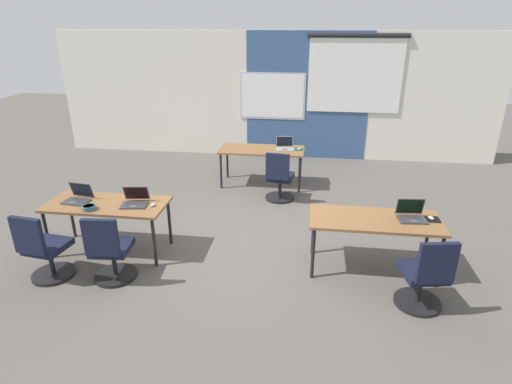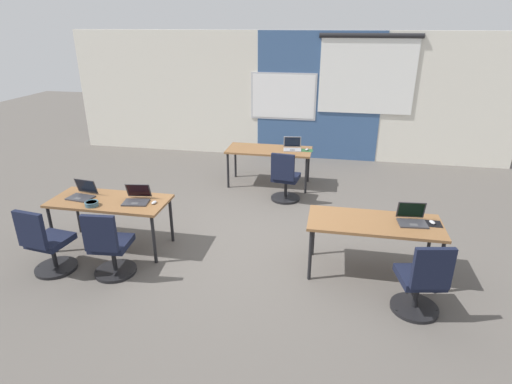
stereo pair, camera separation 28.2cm
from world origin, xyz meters
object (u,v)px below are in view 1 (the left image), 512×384
object	(u,v)px
chair_near_left_end	(44,252)
chair_near_left_inner	(110,254)
laptop_near_right_end	(411,215)
laptop_near_left_inner	(135,201)
desk_near_right	(375,223)
mouse_far_right	(299,149)
chair_near_right_end	(425,279)
mouse_near_left_inner	(153,205)
desk_near_left	(107,207)
laptop_far_right	(285,146)
desk_far_center	(262,152)
laptop_near_left_end	(78,197)
snack_bowl	(89,207)
mouse_near_right_end	(431,218)
chair_far_right	(279,180)

from	to	relation	value
chair_near_left_end	chair_near_left_inner	bearing A→B (deg)	-167.06
laptop_near_right_end	laptop_near_left_inner	size ratio (longest dim) A/B	0.95
desk_near_right	mouse_far_right	distance (m)	3.03
chair_near_right_end	mouse_near_left_inner	size ratio (longest dim) A/B	8.78
chair_near_right_end	desk_near_left	bearing A→B (deg)	-21.45
desk_near_right	laptop_far_right	world-z (taller)	laptop_far_right
desk_far_center	chair_near_right_end	size ratio (longest dim) A/B	1.74
laptop_near_left_end	laptop_near_right_end	world-z (taller)	laptop_near_right_end
desk_near_left	mouse_far_right	xyz separation A→B (m)	(2.46, 2.84, 0.08)
laptop_far_right	snack_bowl	size ratio (longest dim) A/B	2.05
chair_near_left_end	desk_far_center	bearing A→B (deg)	-114.31
mouse_near_right_end	mouse_near_left_inner	size ratio (longest dim) A/B	1.08
desk_far_center	laptop_near_left_end	bearing A→B (deg)	-127.85
chair_near_left_end	mouse_near_right_end	world-z (taller)	chair_near_left_end
desk_far_center	chair_near_left_end	world-z (taller)	chair_near_left_end
desk_near_right	desk_far_center	bearing A→B (deg)	122.01
laptop_near_left_end	snack_bowl	size ratio (longest dim) A/B	2.06
chair_near_left_inner	laptop_near_left_end	bearing A→B (deg)	-48.72
chair_near_left_end	chair_near_left_inner	world-z (taller)	same
laptop_far_right	chair_near_right_end	distance (m)	4.03
chair_near_left_inner	mouse_near_right_end	bearing A→B (deg)	-174.06
desk_far_center	mouse_near_right_end	size ratio (longest dim) A/B	14.14
desk_near_left	laptop_far_right	distance (m)	3.60
desk_near_right	chair_near_left_end	distance (m)	4.05
mouse_far_right	mouse_near_right_end	bearing A→B (deg)	-58.44
laptop_near_left_end	mouse_near_right_end	size ratio (longest dim) A/B	3.23
laptop_near_right_end	chair_near_left_end	bearing A→B (deg)	-174.70
chair_near_left_inner	chair_far_right	bearing A→B (deg)	-128.57
laptop_far_right	chair_near_left_end	xyz separation A→B (m)	(-2.65, -3.62, -0.39)
chair_near_left_end	mouse_near_left_inner	world-z (taller)	chair_near_left_end
desk_near_right	laptop_near_right_end	distance (m)	0.45
mouse_near_right_end	chair_near_left_inner	xyz separation A→B (m)	(-3.83, -0.75, -0.36)
desk_far_center	laptop_far_right	distance (m)	0.45
chair_near_left_end	mouse_near_right_end	xyz separation A→B (m)	(4.64, 0.83, 0.36)
desk_far_center	mouse_far_right	world-z (taller)	mouse_far_right
laptop_far_right	laptop_near_left_inner	bearing A→B (deg)	-129.46
laptop_near_left_inner	chair_near_left_inner	xyz separation A→B (m)	(-0.06, -0.71, -0.39)
desk_near_right	desk_far_center	xyz separation A→B (m)	(-1.75, 2.80, 0.00)
laptop_near_right_end	desk_far_center	bearing A→B (deg)	123.28
chair_near_right_end	laptop_near_left_inner	bearing A→B (deg)	-22.86
chair_near_left_end	mouse_near_left_inner	size ratio (longest dim) A/B	8.78
desk_near_left	laptop_near_left_inner	world-z (taller)	laptop_near_left_inner
desk_far_center	chair_near_left_end	distance (m)	4.21
desk_near_left	laptop_far_right	size ratio (longest dim) A/B	4.40
mouse_far_right	chair_near_left_inner	world-z (taller)	chair_near_left_inner
desk_near_left	chair_far_right	bearing A→B (deg)	43.83
desk_near_left	laptop_near_left_inner	bearing A→B (deg)	2.52
desk_near_right	chair_far_right	world-z (taller)	chair_far_right
mouse_near_left_inner	chair_far_right	bearing A→B (deg)	54.09
chair_near_right_end	laptop_near_left_inner	size ratio (longest dim) A/B	2.47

